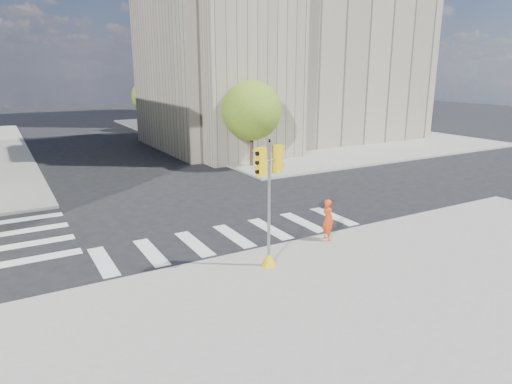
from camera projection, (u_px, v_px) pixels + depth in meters
ground at (216, 222)px, 21.10m from camera, size 160.00×160.00×0.00m
sidewalk_near at (394, 338)px, 11.86m from camera, size 30.00×14.00×0.15m
sidewalk_far_right at (278, 131)px, 52.47m from camera, size 28.00×40.00×0.15m
civic_building at (279, 65)px, 42.72m from camera, size 26.00×16.00×19.39m
office_tower at (230, 9)px, 62.97m from camera, size 20.00×18.00×30.00m
tree_re_near at (251, 111)px, 32.03m from camera, size 4.20×4.20×6.16m
tree_re_mid at (188, 98)px, 42.01m from camera, size 4.60×4.60×6.66m
tree_re_far at (149, 97)px, 52.19m from camera, size 4.00×4.00×5.88m
lamp_near at (232, 100)px, 35.49m from camera, size 0.35×0.18×8.11m
lamp_far at (171, 92)px, 47.22m from camera, size 0.35×0.18×8.11m
traffic_signal at (269, 214)px, 15.61m from camera, size 1.08×0.56×4.49m
photographer at (328, 220)px, 18.35m from camera, size 0.44×0.64×1.70m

